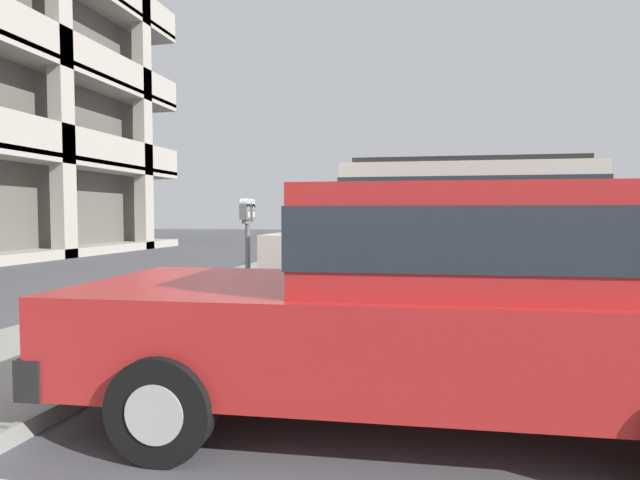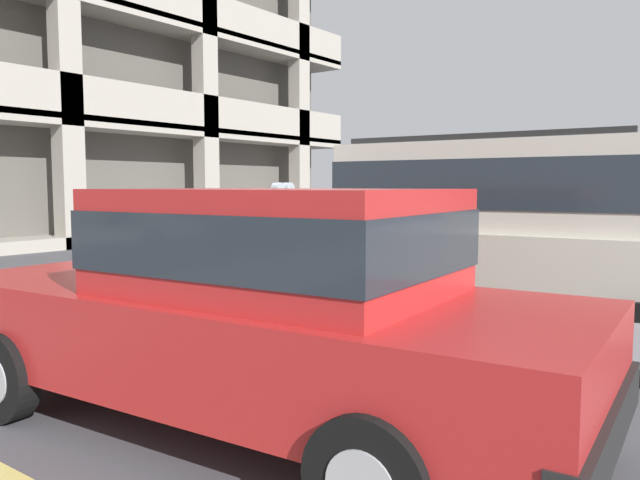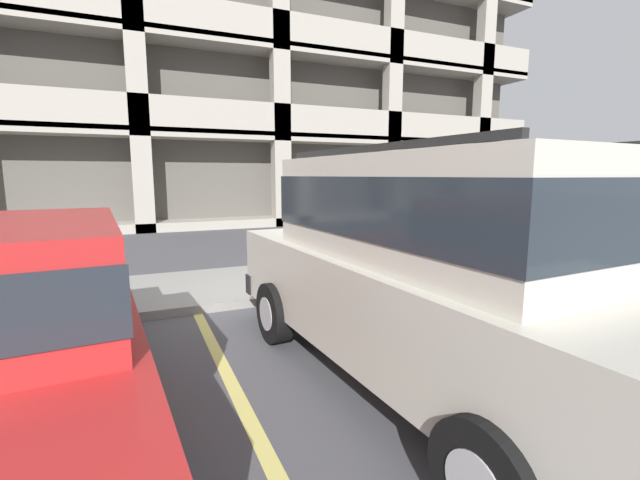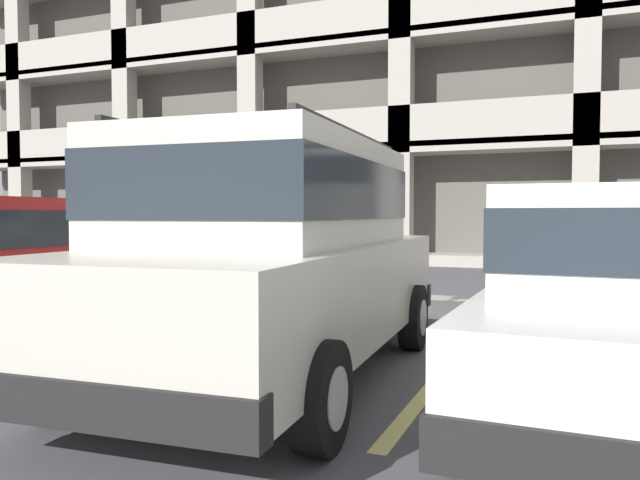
# 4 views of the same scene
# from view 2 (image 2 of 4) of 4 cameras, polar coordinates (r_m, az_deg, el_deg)

# --- Properties ---
(ground_plane) EXTENTS (80.00, 80.00, 0.10)m
(ground_plane) POSITION_cam_2_polar(r_m,az_deg,el_deg) (7.84, -2.59, -6.84)
(ground_plane) COLOR #4C4C51
(sidewalk) EXTENTS (40.00, 2.20, 0.12)m
(sidewalk) POSITION_cam_2_polar(r_m,az_deg,el_deg) (8.68, -9.32, -5.01)
(sidewalk) COLOR gray
(sidewalk) RESTS_ON ground_plane
(parking_stall_lines) EXTENTS (11.75, 4.80, 0.01)m
(parking_stall_lines) POSITION_cam_2_polar(r_m,az_deg,el_deg) (8.32, 11.41, -5.87)
(parking_stall_lines) COLOR #DBD16B
(parking_stall_lines) RESTS_ON ground_plane
(silver_suv) EXTENTS (2.20, 4.87, 2.03)m
(silver_suv) POSITION_cam_2_polar(r_m,az_deg,el_deg) (6.58, 15.71, 0.71)
(silver_suv) COLOR beige
(silver_suv) RESTS_ON ground_plane
(red_sedan) EXTENTS (2.05, 4.59, 1.54)m
(red_sedan) POSITION_cam_2_polar(r_m,az_deg,el_deg) (4.03, -5.76, -5.60)
(red_sedan) COLOR red
(red_sedan) RESTS_ON ground_plane
(dark_hatchback) EXTENTS (1.94, 4.53, 1.54)m
(dark_hatchback) POSITION_cam_2_polar(r_m,az_deg,el_deg) (9.12, 21.73, 0.00)
(dark_hatchback) COLOR silver
(dark_hatchback) RESTS_ON ground_plane
(blue_coupe) EXTENTS (2.01, 4.57, 1.54)m
(blue_coupe) POSITION_cam_2_polar(r_m,az_deg,el_deg) (12.30, 24.03, 1.13)
(blue_coupe) COLOR silver
(blue_coupe) RESTS_ON ground_plane
(parking_meter_near) EXTENTS (0.35, 0.12, 1.48)m
(parking_meter_near) POSITION_cam_2_polar(r_m,az_deg,el_deg) (8.10, -3.40, 2.60)
(parking_meter_near) COLOR #595B60
(parking_meter_near) RESTS_ON sidewalk
(parking_meter_far) EXTENTS (0.35, 0.12, 1.55)m
(parking_meter_far) POSITION_cam_2_polar(r_m,az_deg,el_deg) (13.13, 12.89, 3.64)
(parking_meter_far) COLOR #595B60
(parking_meter_far) RESTS_ON sidewalk
(fire_hydrant) EXTENTS (0.30, 0.30, 0.70)m
(fire_hydrant) POSITION_cam_2_polar(r_m,az_deg,el_deg) (11.88, 8.71, -0.34)
(fire_hydrant) COLOR gold
(fire_hydrant) RESTS_ON sidewalk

